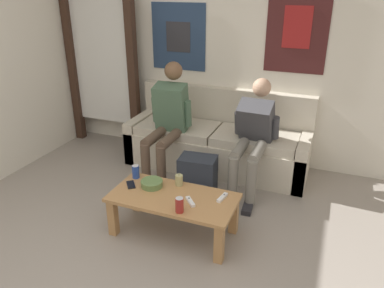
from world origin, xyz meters
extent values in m
cube|color=silver|center=(0.00, 2.92, 1.27)|extent=(10.00, 0.05, 2.55)
cube|color=navy|center=(-0.53, 2.88, 1.42)|extent=(0.68, 0.01, 0.77)
cube|color=#2D2D33|center=(-0.53, 2.88, 1.42)|extent=(0.31, 0.01, 0.35)
cube|color=#471E1E|center=(0.82, 2.88, 1.59)|extent=(0.64, 0.01, 0.95)
cube|color=maroon|center=(0.82, 2.88, 1.59)|extent=(0.29, 0.01, 0.43)
cube|color=#382319|center=(-1.97, 2.69, 1.02)|extent=(0.10, 0.10, 2.05)
cube|color=#382319|center=(-1.07, 2.69, 1.02)|extent=(0.10, 0.10, 2.05)
cube|color=silver|center=(-1.52, 2.71, 1.13)|extent=(0.82, 0.02, 1.64)
cube|color=beige|center=(0.09, 2.83, 0.44)|extent=(2.08, 0.13, 0.88)
cube|color=beige|center=(0.09, 2.47, 0.19)|extent=(2.08, 0.59, 0.39)
cube|color=beige|center=(-0.89, 2.47, 0.25)|extent=(0.12, 0.59, 0.51)
cube|color=beige|center=(1.07, 2.47, 0.25)|extent=(0.12, 0.59, 0.51)
cube|color=beige|center=(-0.37, 2.47, 0.44)|extent=(0.90, 0.55, 0.10)
cube|color=beige|center=(0.55, 2.47, 0.44)|extent=(0.90, 0.55, 0.10)
cube|color=#B27F4C|center=(0.15, 1.17, 0.36)|extent=(1.06, 0.52, 0.03)
cube|color=#B27F4C|center=(-0.33, 1.37, 0.17)|extent=(0.07, 0.07, 0.34)
cube|color=#B27F4C|center=(0.63, 1.37, 0.17)|extent=(0.07, 0.07, 0.34)
cube|color=#B27F4C|center=(-0.33, 0.96, 0.17)|extent=(0.07, 0.07, 0.34)
cube|color=#B27F4C|center=(0.63, 0.96, 0.17)|extent=(0.07, 0.07, 0.34)
cylinder|color=brown|center=(-0.46, 2.02, 0.49)|extent=(0.11, 0.43, 0.11)
cylinder|color=brown|center=(-0.46, 1.80, 0.26)|extent=(0.10, 0.10, 0.46)
cube|color=#232328|center=(-0.46, 1.73, 0.03)|extent=(0.11, 0.25, 0.05)
cylinder|color=brown|center=(-0.28, 2.02, 0.49)|extent=(0.11, 0.43, 0.11)
cylinder|color=brown|center=(-0.28, 1.80, 0.26)|extent=(0.10, 0.10, 0.46)
cube|color=#232328|center=(-0.28, 1.73, 0.03)|extent=(0.11, 0.25, 0.05)
cube|color=#4C6B51|center=(-0.37, 2.28, 0.75)|extent=(0.36, 0.34, 0.56)
sphere|color=brown|center=(-0.37, 2.35, 1.14)|extent=(0.20, 0.20, 0.20)
cylinder|color=#4C6B51|center=(-0.56, 2.28, 0.71)|extent=(0.08, 0.11, 0.30)
cylinder|color=#4C6B51|center=(-0.17, 2.28, 0.71)|extent=(0.08, 0.11, 0.30)
cylinder|color=gray|center=(0.48, 2.03, 0.49)|extent=(0.11, 0.40, 0.11)
cylinder|color=gray|center=(0.48, 1.83, 0.26)|extent=(0.10, 0.10, 0.46)
cube|color=#232328|center=(0.48, 1.76, 0.03)|extent=(0.11, 0.25, 0.05)
cylinder|color=gray|center=(0.66, 2.03, 0.49)|extent=(0.11, 0.40, 0.11)
cylinder|color=gray|center=(0.66, 1.83, 0.26)|extent=(0.10, 0.10, 0.46)
cube|color=#232328|center=(0.66, 1.76, 0.03)|extent=(0.11, 0.25, 0.05)
cube|color=#3F3F44|center=(0.57, 2.33, 0.69)|extent=(0.36, 0.41, 0.50)
sphere|color=tan|center=(0.57, 2.48, 1.02)|extent=(0.19, 0.19, 0.19)
cylinder|color=#3F3F44|center=(0.38, 2.35, 0.65)|extent=(0.08, 0.13, 0.26)
cylinder|color=#3F3F44|center=(0.77, 2.35, 0.65)|extent=(0.08, 0.13, 0.26)
cube|color=#282D38|center=(0.13, 1.80, 0.22)|extent=(0.38, 0.28, 0.44)
cube|color=#282D38|center=(0.14, 1.69, 0.12)|extent=(0.26, 0.11, 0.20)
cylinder|color=#607F47|center=(-0.09, 1.24, 0.40)|extent=(0.19, 0.19, 0.06)
torus|color=#607F47|center=(-0.09, 1.24, 0.42)|extent=(0.20, 0.20, 0.02)
cylinder|color=tan|center=(0.12, 1.36, 0.42)|extent=(0.07, 0.07, 0.10)
cylinder|color=black|center=(0.12, 1.36, 0.47)|extent=(0.00, 0.00, 0.01)
cylinder|color=#28479E|center=(-0.30, 1.33, 0.43)|extent=(0.07, 0.07, 0.12)
cylinder|color=silver|center=(-0.30, 1.33, 0.49)|extent=(0.06, 0.06, 0.00)
cylinder|color=maroon|center=(0.29, 0.97, 0.43)|extent=(0.07, 0.07, 0.12)
cylinder|color=silver|center=(0.29, 0.97, 0.49)|extent=(0.06, 0.06, 0.00)
cube|color=white|center=(0.32, 1.12, 0.38)|extent=(0.12, 0.13, 0.02)
cylinder|color=#333842|center=(0.30, 1.15, 0.40)|extent=(0.01, 0.01, 0.00)
cube|color=white|center=(0.55, 1.28, 0.38)|extent=(0.06, 0.15, 0.02)
cylinder|color=#333842|center=(0.55, 1.31, 0.40)|extent=(0.01, 0.01, 0.00)
cube|color=black|center=(-0.27, 1.20, 0.38)|extent=(0.14, 0.15, 0.01)
cube|color=black|center=(-0.27, 1.20, 0.38)|extent=(0.12, 0.13, 0.00)
camera|label=1|loc=(1.29, -1.29, 2.02)|focal=35.00mm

